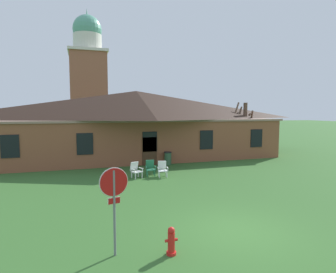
# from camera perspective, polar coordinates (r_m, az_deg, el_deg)

# --- Properties ---
(ground_plane) EXTENTS (200.00, 200.00, 0.00)m
(ground_plane) POSITION_cam_1_polar(r_m,az_deg,el_deg) (9.96, 14.10, -18.54)
(ground_plane) COLOR #336028
(brick_building) EXTENTS (24.02, 10.40, 5.85)m
(brick_building) POSITION_cam_1_polar(r_m,az_deg,el_deg) (25.40, -6.48, 2.83)
(brick_building) COLOR brown
(brick_building) RESTS_ON ground
(dome_tower) EXTENTS (5.18, 5.18, 18.03)m
(dome_tower) POSITION_cam_1_polar(r_m,az_deg,el_deg) (40.76, -16.03, 10.85)
(dome_tower) COLOR #93563D
(dome_tower) RESTS_ON ground
(stop_sign) EXTENTS (0.79, 0.19, 2.47)m
(stop_sign) POSITION_cam_1_polar(r_m,az_deg,el_deg) (7.82, -11.04, -11.48)
(stop_sign) COLOR slate
(stop_sign) RESTS_ON ground
(lawn_chair_by_porch) EXTENTS (0.77, 0.82, 0.96)m
(lawn_chair_by_porch) POSITION_cam_1_polar(r_m,az_deg,el_deg) (16.91, -6.65, -6.78)
(lawn_chair_by_porch) COLOR silver
(lawn_chair_by_porch) RESTS_ON ground
(lawn_chair_near_door) EXTENTS (0.68, 0.71, 0.96)m
(lawn_chair_near_door) POSITION_cam_1_polar(r_m,az_deg,el_deg) (17.46, -3.66, -6.38)
(lawn_chair_near_door) COLOR #28704C
(lawn_chair_near_door) RESTS_ON ground
(lawn_chair_left_end) EXTENTS (0.70, 0.74, 0.96)m
(lawn_chair_left_end) POSITION_cam_1_polar(r_m,az_deg,el_deg) (17.11, -1.16, -6.61)
(lawn_chair_left_end) COLOR white
(lawn_chair_left_end) RESTS_ON ground
(bare_tree_beside_building) EXTENTS (2.27, 2.12, 4.90)m
(bare_tree_beside_building) POSITION_cam_1_polar(r_m,az_deg,el_deg) (27.00, 15.36, 2.33)
(bare_tree_beside_building) COLOR brown
(bare_tree_beside_building) RESTS_ON ground
(fire_hydrant) EXTENTS (0.36, 0.28, 0.79)m
(fire_hydrant) POSITION_cam_1_polar(r_m,az_deg,el_deg) (8.23, 0.68, -20.77)
(fire_hydrant) COLOR red
(fire_hydrant) RESTS_ON ground
(trash_bin) EXTENTS (0.56, 0.56, 0.98)m
(trash_bin) POSITION_cam_1_polar(r_m,az_deg,el_deg) (20.86, -0.04, -4.49)
(trash_bin) COLOR #335638
(trash_bin) RESTS_ON ground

